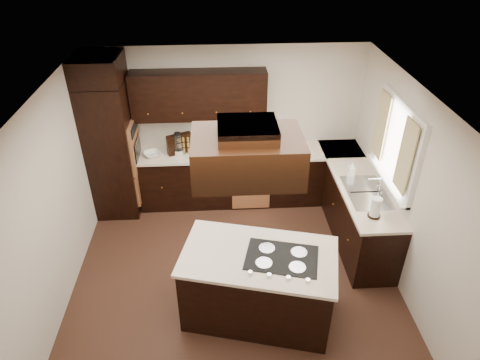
# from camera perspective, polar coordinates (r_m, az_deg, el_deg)

# --- Properties ---
(floor) EXTENTS (4.20, 4.20, 0.02)m
(floor) POSITION_cam_1_polar(r_m,az_deg,el_deg) (5.85, -0.65, -12.87)
(floor) COLOR brown
(floor) RESTS_ON ground
(ceiling) EXTENTS (4.20, 4.20, 0.02)m
(ceiling) POSITION_cam_1_polar(r_m,az_deg,el_deg) (4.42, -0.85, 10.67)
(ceiling) COLOR white
(ceiling) RESTS_ON ground
(wall_back) EXTENTS (4.20, 0.02, 2.50)m
(wall_back) POSITION_cam_1_polar(r_m,az_deg,el_deg) (6.85, -1.60, 7.51)
(wall_back) COLOR beige
(wall_back) RESTS_ON ground
(wall_left) EXTENTS (0.02, 4.20, 2.50)m
(wall_left) POSITION_cam_1_polar(r_m,az_deg,el_deg) (5.38, -23.83, -3.30)
(wall_left) COLOR beige
(wall_left) RESTS_ON ground
(wall_right) EXTENTS (0.02, 4.20, 2.50)m
(wall_right) POSITION_cam_1_polar(r_m,az_deg,el_deg) (5.52, 21.72, -1.82)
(wall_right) COLOR beige
(wall_right) RESTS_ON ground
(oven_column) EXTENTS (0.65, 0.75, 2.12)m
(oven_column) POSITION_cam_1_polar(r_m,az_deg,el_deg) (6.77, -16.68, 3.90)
(oven_column) COLOR black
(oven_column) RESTS_ON floor
(wall_oven_face) EXTENTS (0.05, 0.62, 0.78)m
(wall_oven_face) POSITION_cam_1_polar(r_m,az_deg,el_deg) (6.66, -13.83, 4.49)
(wall_oven_face) COLOR #B67145
(wall_oven_face) RESTS_ON oven_column
(base_cabinets_back) EXTENTS (2.93, 0.60, 0.88)m
(base_cabinets_back) POSITION_cam_1_polar(r_m,az_deg,el_deg) (6.97, -1.12, 0.39)
(base_cabinets_back) COLOR black
(base_cabinets_back) RESTS_ON floor
(base_cabinets_right) EXTENTS (0.60, 2.40, 0.88)m
(base_cabinets_right) POSITION_cam_1_polar(r_m,az_deg,el_deg) (6.53, 14.92, -3.34)
(base_cabinets_right) COLOR black
(base_cabinets_right) RESTS_ON floor
(countertop_back) EXTENTS (2.93, 0.63, 0.04)m
(countertop_back) POSITION_cam_1_polar(r_m,az_deg,el_deg) (6.73, -1.15, 3.64)
(countertop_back) COLOR #F7E5C8
(countertop_back) RESTS_ON base_cabinets_back
(countertop_right) EXTENTS (0.63, 2.40, 0.04)m
(countertop_right) POSITION_cam_1_polar(r_m,az_deg,el_deg) (6.28, 15.37, 0.05)
(countertop_right) COLOR #F7E5C8
(countertop_right) RESTS_ON base_cabinets_right
(upper_cabinets) EXTENTS (2.00, 0.34, 0.72)m
(upper_cabinets) POSITION_cam_1_polar(r_m,az_deg,el_deg) (6.47, -5.50, 11.19)
(upper_cabinets) COLOR black
(upper_cabinets) RESTS_ON wall_back
(dishwasher_front) EXTENTS (0.60, 0.05, 0.72)m
(dishwasher_front) POSITION_cam_1_polar(r_m,az_deg,el_deg) (6.77, 1.47, -1.18)
(dishwasher_front) COLOR #B67145
(dishwasher_front) RESTS_ON floor
(window_frame) EXTENTS (0.06, 1.32, 1.12)m
(window_frame) POSITION_cam_1_polar(r_m,az_deg,el_deg) (5.74, 20.14, 4.57)
(window_frame) COLOR white
(window_frame) RESTS_ON wall_right
(window_pane) EXTENTS (0.00, 1.20, 1.00)m
(window_pane) POSITION_cam_1_polar(r_m,az_deg,el_deg) (5.75, 20.40, 4.57)
(window_pane) COLOR white
(window_pane) RESTS_ON wall_right
(curtain_left) EXTENTS (0.02, 0.34, 0.90)m
(curtain_left) POSITION_cam_1_polar(r_m,az_deg,el_deg) (5.36, 21.20, 2.89)
(curtain_left) COLOR #FAF3C2
(curtain_left) RESTS_ON wall_right
(curtain_right) EXTENTS (0.02, 0.34, 0.90)m
(curtain_right) POSITION_cam_1_polar(r_m,az_deg,el_deg) (6.04, 18.32, 6.88)
(curtain_right) COLOR #FAF3C2
(curtain_right) RESTS_ON wall_right
(sink_rim) EXTENTS (0.52, 0.84, 0.01)m
(sink_rim) POSITION_cam_1_polar(r_m,az_deg,el_deg) (6.00, 16.48, -1.56)
(sink_rim) COLOR silver
(sink_rim) RESTS_ON countertop_right
(island) EXTENTS (1.83, 1.28, 0.88)m
(island) POSITION_cam_1_polar(r_m,az_deg,el_deg) (5.13, 2.42, -13.92)
(island) COLOR black
(island) RESTS_ON floor
(island_top) EXTENTS (1.90, 1.35, 0.04)m
(island_top) POSITION_cam_1_polar(r_m,az_deg,el_deg) (4.81, 2.55, -10.15)
(island_top) COLOR #F7E5C8
(island_top) RESTS_ON island
(cooktop) EXTENTS (0.89, 0.70, 0.01)m
(cooktop) POSITION_cam_1_polar(r_m,az_deg,el_deg) (4.77, 5.58, -10.26)
(cooktop) COLOR black
(cooktop) RESTS_ON island_top
(range_hood) EXTENTS (1.05, 0.72, 0.42)m
(range_hood) POSITION_cam_1_polar(r_m,az_deg,el_deg) (4.08, 0.96, 3.23)
(range_hood) COLOR black
(range_hood) RESTS_ON ceiling
(hood_duct) EXTENTS (0.55, 0.50, 0.13)m
(hood_duct) POSITION_cam_1_polar(r_m,az_deg,el_deg) (3.95, 0.99, 6.70)
(hood_duct) COLOR black
(hood_duct) RESTS_ON ceiling
(blender_base) EXTENTS (0.15, 0.15, 0.10)m
(blender_base) POSITION_cam_1_polar(r_m,az_deg,el_deg) (6.66, -8.15, 3.67)
(blender_base) COLOR silver
(blender_base) RESTS_ON countertop_back
(blender_pitcher) EXTENTS (0.13, 0.13, 0.26)m
(blender_pitcher) POSITION_cam_1_polar(r_m,az_deg,el_deg) (6.58, -8.27, 5.04)
(blender_pitcher) COLOR silver
(blender_pitcher) RESTS_ON blender_base
(spice_rack) EXTENTS (0.39, 0.25, 0.32)m
(spice_rack) POSITION_cam_1_polar(r_m,az_deg,el_deg) (6.67, -8.09, 4.80)
(spice_rack) COLOR black
(spice_rack) RESTS_ON countertop_back
(mixing_bowl) EXTENTS (0.33, 0.33, 0.06)m
(mixing_bowl) POSITION_cam_1_polar(r_m,az_deg,el_deg) (6.72, -11.62, 3.40)
(mixing_bowl) COLOR white
(mixing_bowl) RESTS_ON countertop_back
(soap_bottle) EXTENTS (0.11, 0.11, 0.21)m
(soap_bottle) POSITION_cam_1_polar(r_m,az_deg,el_deg) (6.26, 14.64, 1.43)
(soap_bottle) COLOR white
(soap_bottle) RESTS_ON countertop_right
(paper_towel) EXTENTS (0.16, 0.16, 0.27)m
(paper_towel) POSITION_cam_1_polar(r_m,az_deg,el_deg) (5.50, 17.62, -3.53)
(paper_towel) COLOR white
(paper_towel) RESTS_ON countertop_right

